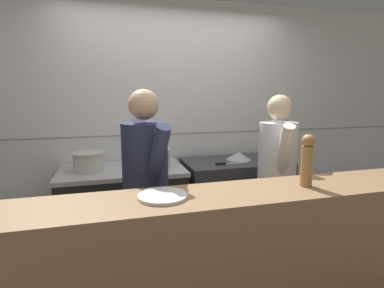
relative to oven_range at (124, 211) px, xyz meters
name	(u,v)px	position (x,y,z in m)	size (l,w,h in m)	color
wall_back_tiled	(175,120)	(0.61, 0.40, 0.86)	(8.00, 0.06, 2.60)	white
oven_range	(124,211)	(0.00, 0.00, 0.00)	(1.18, 0.71, 0.88)	#232326
prep_counter	(235,200)	(1.19, 0.00, 0.00)	(1.10, 0.65, 0.89)	#38383D
pass_counter	(231,272)	(0.58, -1.34, 0.06)	(3.00, 0.45, 1.02)	#93704C
stock_pot	(89,161)	(-0.30, -0.02, 0.53)	(0.29, 0.29, 0.18)	beige
sauce_pot	(154,158)	(0.31, -0.03, 0.53)	(0.34, 0.34, 0.18)	#B7BABF
mixing_bowl_steel	(239,156)	(1.25, 0.05, 0.48)	(0.27, 0.27, 0.08)	#B7BABF
chefs_knife	(229,163)	(1.06, -0.14, 0.45)	(0.37, 0.06, 0.02)	#B7BABF
plated_dish_main	(163,196)	(0.16, -1.32, 0.59)	(0.28, 0.28, 0.02)	white
pepper_mill	(307,159)	(1.07, -1.35, 0.75)	(0.08, 0.08, 0.33)	#AD7A47
chef_head_cook	(146,189)	(0.13, -0.78, 0.46)	(0.41, 0.70, 1.62)	black
chef_sous	(276,177)	(1.27, -0.68, 0.44)	(0.40, 0.69, 1.59)	black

